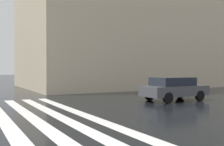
{
  "coord_description": "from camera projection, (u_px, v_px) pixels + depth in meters",
  "views": [
    {
      "loc": [
        -6.11,
        1.03,
        1.82
      ],
      "look_at": [
        6.08,
        -5.86,
        1.69
      ],
      "focal_mm": 41.16,
      "sensor_mm": 36.0,
      "label": 1
    }
  ],
  "objects": [
    {
      "name": "zebra_crossing",
      "position": [
        18.0,
        119.0,
        9.64
      ],
      "size": [
        13.0,
        5.5,
        0.01
      ],
      "color": "silver",
      "rests_on": "ground_plane"
    },
    {
      "name": "car_dark_grey",
      "position": [
        174.0,
        88.0,
        15.45
      ],
      "size": [
        1.85,
        4.1,
        1.41
      ],
      "color": "#4C4C51",
      "rests_on": "ground_plane"
    }
  ]
}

